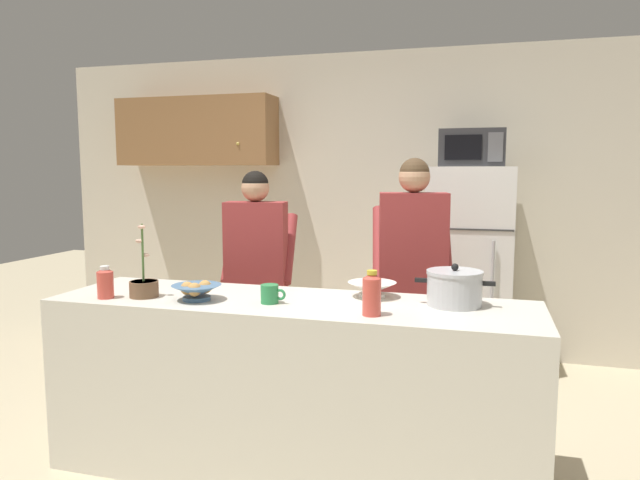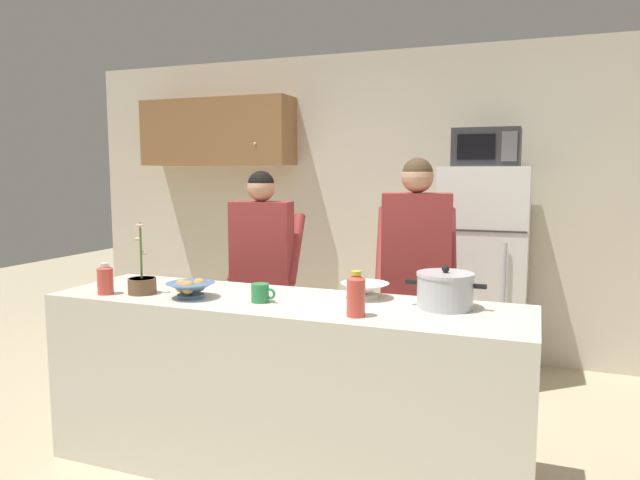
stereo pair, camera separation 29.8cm
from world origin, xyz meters
name	(u,v)px [view 1 (the left image)]	position (x,y,z in m)	size (l,w,h in m)	color
ground_plane	(292,470)	(0.00, 0.00, 0.00)	(14.00, 14.00, 0.00)	#C6B793
back_wall_unit	(348,193)	(-0.22, 2.27, 1.39)	(6.00, 0.48, 2.60)	beige
kitchen_island	(291,387)	(0.00, 0.00, 0.46)	(2.50, 0.68, 0.92)	silver
refrigerator	(468,271)	(0.84, 1.85, 0.81)	(0.64, 0.68, 1.61)	white
microwave	(472,148)	(0.84, 1.83, 1.75)	(0.48, 0.37, 0.28)	#2D2D30
person_near_pot	(257,261)	(-0.52, 0.81, 0.98)	(0.53, 0.47, 1.58)	#33384C
person_by_sink	(413,258)	(0.52, 0.86, 1.04)	(0.57, 0.49, 1.66)	black
cooking_pot	(454,288)	(0.81, 0.11, 1.01)	(0.39, 0.28, 0.21)	silver
coffee_mug	(270,294)	(-0.08, -0.09, 0.97)	(0.13, 0.09, 0.10)	#2D8C4C
bread_bowl	(196,291)	(-0.47, -0.13, 0.97)	(0.26, 0.26, 0.10)	#4C7299
empty_bowl	(372,288)	(0.39, 0.19, 0.97)	(0.26, 0.26, 0.08)	white
bottle_near_edge	(372,294)	(0.46, -0.19, 1.02)	(0.09, 0.09, 0.21)	#D84C3F
bottle_mid_counter	(105,282)	(-0.95, -0.21, 1.00)	(0.08, 0.08, 0.17)	#D84C3F
potted_orchid	(144,286)	(-0.77, -0.13, 0.98)	(0.15, 0.15, 0.39)	brown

